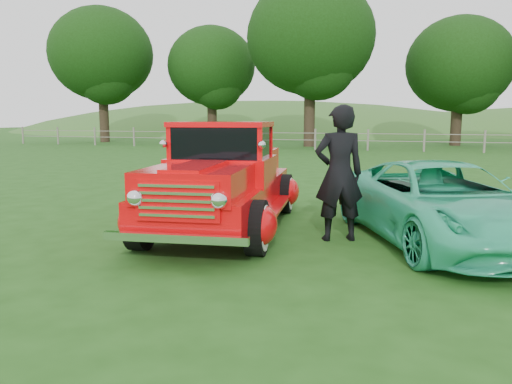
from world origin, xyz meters
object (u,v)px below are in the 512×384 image
(tree_mid_west, at_px, (212,66))
(tree_near_west, at_px, (311,37))
(red_pickup, at_px, (224,182))
(tree_near_east, at_px, (460,64))
(teal_sedan, at_px, (442,203))
(tree_far_west, at_px, (101,54))
(man, at_px, (339,174))

(tree_mid_west, bearing_deg, tree_near_west, -20.56)
(tree_mid_west, height_order, red_pickup, tree_mid_west)
(tree_mid_west, xyz_separation_m, tree_near_east, (17.00, 1.00, -0.30))
(teal_sedan, bearing_deg, tree_mid_west, 94.44)
(tree_far_west, xyz_separation_m, man, (21.62, -25.19, -5.47))
(tree_far_west, relative_size, tree_near_east, 1.19)
(tree_mid_west, bearing_deg, tree_near_east, 3.37)
(tree_mid_west, height_order, tree_near_west, tree_near_west)
(teal_sedan, bearing_deg, tree_near_west, 81.68)
(tree_near_west, distance_m, man, 25.50)
(teal_sedan, relative_size, man, 2.13)
(man, bearing_deg, tree_far_west, -73.23)
(tree_mid_west, relative_size, man, 4.15)
(tree_near_east, bearing_deg, tree_near_west, -156.04)
(tree_near_east, relative_size, red_pickup, 1.61)
(tree_far_west, distance_m, man, 33.64)
(tree_near_east, xyz_separation_m, red_pickup, (-5.32, -28.01, -4.45))
(tree_near_west, height_order, teal_sedan, tree_near_west)
(tree_mid_west, relative_size, teal_sedan, 1.95)
(man, bearing_deg, teal_sedan, 166.87)
(tree_far_west, relative_size, tree_near_west, 0.95)
(tree_mid_west, relative_size, tree_near_east, 1.02)
(tree_mid_west, relative_size, red_pickup, 1.64)
(tree_near_east, distance_m, teal_sedan, 28.36)
(tree_far_west, relative_size, tree_mid_west, 1.17)
(tree_mid_west, distance_m, man, 30.75)
(teal_sedan, bearing_deg, man, 165.90)
(tree_far_west, xyz_separation_m, tree_near_west, (16.00, -1.00, 0.31))
(tree_near_west, bearing_deg, red_pickup, -81.28)
(tree_near_west, relative_size, red_pickup, 2.01)
(tree_far_west, distance_m, teal_sedan, 34.48)
(tree_mid_west, distance_m, teal_sedan, 31.25)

